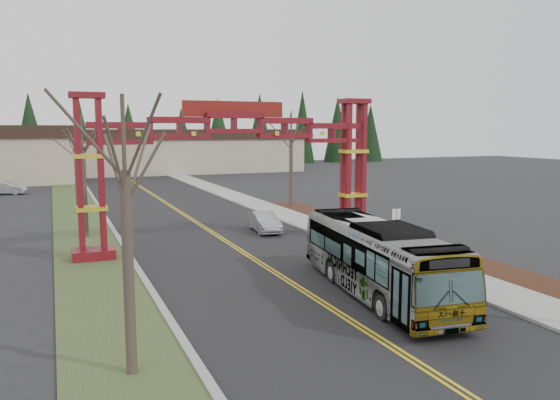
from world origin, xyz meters
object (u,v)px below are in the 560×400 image
transit_bus (378,258)px  silver_sedan (264,222)px  bare_tree_median_mid (82,148)px  gateway_arch (234,147)px  bare_tree_median_far (75,147)px  street_sign (396,220)px  parked_car_far_a (6,188)px  retail_building_east (178,150)px  barrel_mid (361,226)px  barrel_north (343,221)px  barrel_south (376,228)px  bare_tree_median_near (125,172)px  bare_tree_right_far (291,137)px

transit_bus → silver_sedan: (0.72, 15.21, -0.89)m
bare_tree_median_mid → gateway_arch: bearing=-38.9°
bare_tree_median_far → street_sign: bare_tree_median_far is taller
parked_car_far_a → bare_tree_median_far: bearing=-144.0°
retail_building_east → bare_tree_median_mid: bare_tree_median_mid is taller
parked_car_far_a → barrel_mid: bearing=-129.6°
transit_bus → bare_tree_median_mid: bare_tree_median_mid is taller
bare_tree_median_far → barrel_north: bare_tree_median_far is taller
parked_car_far_a → gateway_arch: bearing=-142.3°
retail_building_east → barrel_south: bearing=-90.2°
bare_tree_median_far → barrel_mid: bearing=-43.5°
bare_tree_median_far → bare_tree_median_mid: bearing=-90.0°
silver_sedan → barrel_south: silver_sedan is taller
gateway_arch → bare_tree_median_near: 17.06m
gateway_arch → parked_car_far_a: 38.18m
bare_tree_median_mid → barrel_south: 19.71m
silver_sedan → street_sign: street_sign is taller
transit_bus → parked_car_far_a: size_ratio=2.69×
transit_bus → silver_sedan: 15.25m
silver_sedan → bare_tree_median_far: bearing=134.5°
gateway_arch → street_sign: size_ratio=7.87×
bare_tree_median_mid → parked_car_far_a: bearing=103.1°
silver_sedan → barrel_south: (6.43, -4.02, -0.18)m
bare_tree_median_near → bare_tree_right_far: bearing=58.6°
retail_building_east → bare_tree_median_far: size_ratio=5.02×
transit_bus → bare_tree_right_far: bare_tree_right_far is taller
retail_building_east → bare_tree_right_far: bearing=-90.0°
bare_tree_median_mid → street_sign: 20.09m
parked_car_far_a → bare_tree_median_far: 19.04m
transit_bus → barrel_south: transit_bus is taller
gateway_arch → bare_tree_median_near: (-8.00, -15.06, -0.16)m
gateway_arch → bare_tree_median_near: size_ratio=2.29×
bare_tree_right_far → bare_tree_median_mid: bearing=-156.2°
barrel_mid → gateway_arch: bearing=-172.9°
barrel_south → bare_tree_median_near: bearing=-139.8°
bare_tree_median_near → street_sign: bearing=34.2°
gateway_arch → bare_tree_right_far: (10.00, 14.41, 0.36)m
retail_building_east → barrel_south: 62.05m
silver_sedan → barrel_north: size_ratio=4.58×
bare_tree_right_far → silver_sedan: bearing=-122.4°
transit_bus → bare_tree_median_far: size_ratio=1.49×
bare_tree_right_far → barrel_north: bare_tree_right_far is taller
bare_tree_right_far → street_sign: (-1.13, -18.02, -4.68)m
parked_car_far_a → retail_building_east: bearing=-27.3°
retail_building_east → barrel_north: bearing=-90.7°
transit_bus → bare_tree_median_far: (-10.69, 28.89, 3.95)m
street_sign → bare_tree_median_near: bearing=-145.8°
bare_tree_right_far → barrel_north: 12.28m
barrel_north → bare_tree_right_far: bearing=86.4°
transit_bus → bare_tree_median_near: bare_tree_median_near is taller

